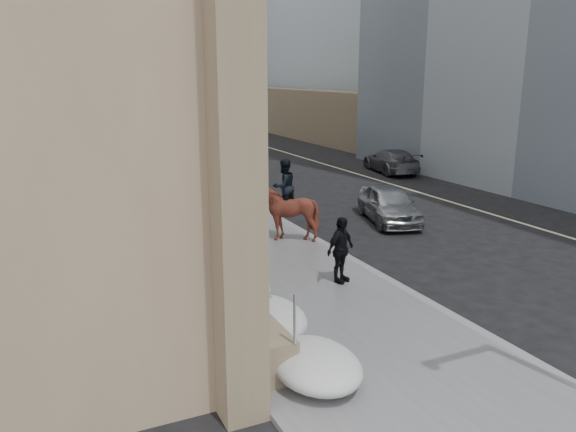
% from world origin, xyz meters
% --- Properties ---
extents(ground, '(140.00, 140.00, 0.00)m').
position_xyz_m(ground, '(0.00, 0.00, 0.00)').
color(ground, black).
rests_on(ground, ground).
extents(sidewalk, '(5.00, 80.00, 0.12)m').
position_xyz_m(sidewalk, '(0.00, 10.00, 0.06)').
color(sidewalk, '#59595B').
rests_on(sidewalk, ground).
extents(curb, '(0.24, 80.00, 0.12)m').
position_xyz_m(curb, '(2.62, 10.00, 0.06)').
color(curb, slate).
rests_on(curb, ground).
extents(lane_line, '(0.15, 70.00, 0.01)m').
position_xyz_m(lane_line, '(10.50, 10.00, 0.01)').
color(lane_line, '#BFB78C').
rests_on(lane_line, ground).
extents(far_podium, '(2.00, 80.00, 4.00)m').
position_xyz_m(far_podium, '(15.50, 10.00, 2.00)').
color(far_podium, '#73634A').
rests_on(far_podium, ground).
extents(bg_building_far, '(24.00, 12.00, 20.00)m').
position_xyz_m(bg_building_far, '(-6.00, 72.00, 10.00)').
color(bg_building_far, gray).
rests_on(bg_building_far, ground).
extents(streetlight_mid, '(1.71, 0.24, 8.00)m').
position_xyz_m(streetlight_mid, '(2.74, 14.00, 4.58)').
color(streetlight_mid, '#2D2D30').
rests_on(streetlight_mid, ground).
extents(streetlight_far, '(1.71, 0.24, 8.00)m').
position_xyz_m(streetlight_far, '(2.74, 34.00, 4.58)').
color(streetlight_far, '#2D2D30').
rests_on(streetlight_far, ground).
extents(traffic_signal, '(4.10, 0.22, 6.00)m').
position_xyz_m(traffic_signal, '(2.07, 22.00, 4.00)').
color(traffic_signal, '#2D2D30').
rests_on(traffic_signal, ground).
extents(snow_bank, '(1.70, 18.10, 0.76)m').
position_xyz_m(snow_bank, '(-1.42, 8.11, 0.47)').
color(snow_bank, '#B9BCC0').
rests_on(snow_bank, sidewalk).
extents(mounted_horse_left, '(1.87, 2.47, 2.62)m').
position_xyz_m(mounted_horse_left, '(-1.84, 3.04, 1.14)').
color(mounted_horse_left, '#4D3217').
rests_on(mounted_horse_left, sidewalk).
extents(mounted_horse_right, '(1.88, 2.01, 2.59)m').
position_xyz_m(mounted_horse_right, '(1.65, 5.97, 1.18)').
color(mounted_horse_right, '#491D14').
rests_on(mounted_horse_right, sidewalk).
extents(pedestrian, '(1.08, 0.78, 1.71)m').
position_xyz_m(pedestrian, '(1.37, 1.96, 0.97)').
color(pedestrian, black).
rests_on(pedestrian, sidewalk).
extents(car_silver, '(2.63, 4.20, 1.33)m').
position_xyz_m(car_silver, '(6.22, 6.85, 0.67)').
color(car_silver, '#94969B').
rests_on(car_silver, ground).
extents(car_grey, '(2.60, 4.72, 1.29)m').
position_xyz_m(car_grey, '(12.43, 15.61, 0.65)').
color(car_grey, '#4F5156').
rests_on(car_grey, ground).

